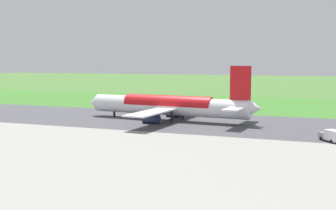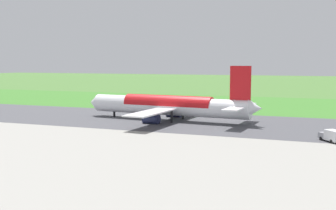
{
  "view_description": "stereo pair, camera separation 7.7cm",
  "coord_description": "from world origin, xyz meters",
  "px_view_note": "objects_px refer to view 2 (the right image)",
  "views": [
    {
      "loc": [
        -35.36,
        109.89,
        16.95
      ],
      "look_at": [
        5.51,
        0.0,
        4.5
      ],
      "focal_mm": 43.99,
      "sensor_mm": 36.0,
      "label": 1
    },
    {
      "loc": [
        -35.43,
        109.86,
        16.95
      ],
      "look_at": [
        5.51,
        0.0,
        4.5
      ],
      "focal_mm": 43.99,
      "sensor_mm": 36.0,
      "label": 2
    }
  ],
  "objects_px": {
    "service_truck_baggage": "(332,136)",
    "no_stopping_sign": "(181,100)",
    "airliner_main": "(169,106)",
    "traffic_cone_orange": "(168,102)"
  },
  "relations": [
    {
      "from": "airliner_main",
      "to": "traffic_cone_orange",
      "type": "xyz_separation_m",
      "value": [
        17.88,
        -46.63,
        -4.08
      ]
    },
    {
      "from": "no_stopping_sign",
      "to": "traffic_cone_orange",
      "type": "relative_size",
      "value": 4.81
    },
    {
      "from": "service_truck_baggage",
      "to": "no_stopping_sign",
      "type": "xyz_separation_m",
      "value": [
        54.49,
        -62.57,
        0.17
      ]
    },
    {
      "from": "service_truck_baggage",
      "to": "traffic_cone_orange",
      "type": "bearing_deg",
      "value": -46.63
    },
    {
      "from": "service_truck_baggage",
      "to": "traffic_cone_orange",
      "type": "distance_m",
      "value": 88.81
    },
    {
      "from": "traffic_cone_orange",
      "to": "no_stopping_sign",
      "type": "bearing_deg",
      "value": 162.96
    },
    {
      "from": "airliner_main",
      "to": "traffic_cone_orange",
      "type": "relative_size",
      "value": 98.46
    },
    {
      "from": "service_truck_baggage",
      "to": "no_stopping_sign",
      "type": "height_order",
      "value": "service_truck_baggage"
    },
    {
      "from": "airliner_main",
      "to": "no_stopping_sign",
      "type": "distance_m",
      "value": 46.16
    },
    {
      "from": "service_truck_baggage",
      "to": "traffic_cone_orange",
      "type": "relative_size",
      "value": 10.89
    }
  ]
}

